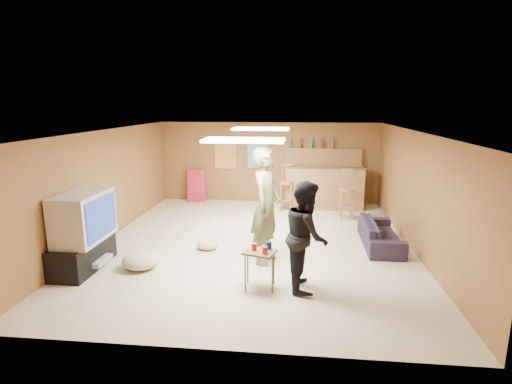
# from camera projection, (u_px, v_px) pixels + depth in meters

# --- Properties ---
(ground) EXTENTS (7.00, 7.00, 0.00)m
(ground) POSITION_uv_depth(u_px,v_px,m) (255.00, 244.00, 7.87)
(ground) COLOR #BBAC8F
(ground) RESTS_ON ground
(ceiling) EXTENTS (6.00, 7.00, 0.02)m
(ceiling) POSITION_uv_depth(u_px,v_px,m) (255.00, 131.00, 7.39)
(ceiling) COLOR silver
(ceiling) RESTS_ON ground
(wall_back) EXTENTS (6.00, 0.02, 2.20)m
(wall_back) POSITION_uv_depth(u_px,v_px,m) (268.00, 163.00, 11.03)
(wall_back) COLOR brown
(wall_back) RESTS_ON ground
(wall_front) EXTENTS (6.00, 0.02, 2.20)m
(wall_front) POSITION_uv_depth(u_px,v_px,m) (220.00, 258.00, 4.23)
(wall_front) COLOR brown
(wall_front) RESTS_ON ground
(wall_left) EXTENTS (0.02, 7.00, 2.20)m
(wall_left) POSITION_uv_depth(u_px,v_px,m) (105.00, 186.00, 7.94)
(wall_left) COLOR brown
(wall_left) RESTS_ON ground
(wall_right) EXTENTS (0.02, 7.00, 2.20)m
(wall_right) POSITION_uv_depth(u_px,v_px,m) (417.00, 193.00, 7.32)
(wall_right) COLOR brown
(wall_right) RESTS_ON ground
(tv_stand) EXTENTS (0.55, 1.30, 0.50)m
(tv_stand) POSITION_uv_depth(u_px,v_px,m) (83.00, 254.00, 6.64)
(tv_stand) COLOR black
(tv_stand) RESTS_ON ground
(dvd_box) EXTENTS (0.35, 0.50, 0.08)m
(dvd_box) POSITION_uv_depth(u_px,v_px,m) (96.00, 260.00, 6.64)
(dvd_box) COLOR #B2B2B7
(dvd_box) RESTS_ON tv_stand
(tv_body) EXTENTS (0.60, 1.10, 0.80)m
(tv_body) POSITION_uv_depth(u_px,v_px,m) (83.00, 217.00, 6.49)
(tv_body) COLOR #B2B2B7
(tv_body) RESTS_ON tv_stand
(tv_screen) EXTENTS (0.02, 0.95, 0.65)m
(tv_screen) POSITION_uv_depth(u_px,v_px,m) (102.00, 217.00, 6.46)
(tv_screen) COLOR navy
(tv_screen) RESTS_ON tv_body
(bar_counter) EXTENTS (2.00, 0.60, 1.10)m
(bar_counter) POSITION_uv_depth(u_px,v_px,m) (324.00, 187.00, 10.46)
(bar_counter) COLOR brown
(bar_counter) RESTS_ON ground
(bar_lip) EXTENTS (2.10, 0.12, 0.05)m
(bar_lip) POSITION_uv_depth(u_px,v_px,m) (325.00, 168.00, 10.10)
(bar_lip) COLOR #452F16
(bar_lip) RESTS_ON bar_counter
(bar_shelf) EXTENTS (2.00, 0.18, 0.05)m
(bar_shelf) POSITION_uv_depth(u_px,v_px,m) (324.00, 149.00, 10.69)
(bar_shelf) COLOR brown
(bar_shelf) RESTS_ON bar_backing
(bar_backing) EXTENTS (2.00, 0.14, 0.60)m
(bar_backing) POSITION_uv_depth(u_px,v_px,m) (324.00, 160.00, 10.78)
(bar_backing) COLOR brown
(bar_backing) RESTS_ON bar_counter
(poster_left) EXTENTS (0.60, 0.03, 0.85)m
(poster_left) POSITION_uv_depth(u_px,v_px,m) (225.00, 153.00, 11.06)
(poster_left) COLOR #BF3F26
(poster_left) RESTS_ON wall_back
(poster_right) EXTENTS (0.55, 0.03, 0.80)m
(poster_right) POSITION_uv_depth(u_px,v_px,m) (258.00, 154.00, 10.97)
(poster_right) COLOR #334C99
(poster_right) RESTS_ON wall_back
(folding_chair_stack) EXTENTS (0.50, 0.26, 0.91)m
(folding_chair_stack) POSITION_uv_depth(u_px,v_px,m) (197.00, 186.00, 11.18)
(folding_chair_stack) COLOR #BC2238
(folding_chair_stack) RESTS_ON ground
(ceiling_panel_front) EXTENTS (1.20, 0.60, 0.04)m
(ceiling_panel_front) POSITION_uv_depth(u_px,v_px,m) (244.00, 140.00, 5.94)
(ceiling_panel_front) COLOR white
(ceiling_panel_front) RESTS_ON ceiling
(ceiling_panel_back) EXTENTS (1.20, 0.60, 0.04)m
(ceiling_panel_back) POSITION_uv_depth(u_px,v_px,m) (261.00, 129.00, 8.56)
(ceiling_panel_back) COLOR white
(ceiling_panel_back) RESTS_ON ceiling
(person_olive) EXTENTS (0.65, 0.83, 2.01)m
(person_olive) POSITION_uv_depth(u_px,v_px,m) (266.00, 206.00, 6.78)
(person_olive) COLOR brown
(person_olive) RESTS_ON ground
(person_black) EXTENTS (0.67, 0.83, 1.63)m
(person_black) POSITION_uv_depth(u_px,v_px,m) (306.00, 236.00, 5.84)
(person_black) COLOR black
(person_black) RESTS_ON ground
(sofa) EXTENTS (0.68, 1.69, 0.49)m
(sofa) POSITION_uv_depth(u_px,v_px,m) (381.00, 233.00, 7.72)
(sofa) COLOR black
(sofa) RESTS_ON ground
(tray_table) EXTENTS (0.53, 0.47, 0.58)m
(tray_table) POSITION_uv_depth(u_px,v_px,m) (260.00, 269.00, 5.94)
(tray_table) COLOR #452F16
(tray_table) RESTS_ON ground
(cup_red_near) EXTENTS (0.10, 0.10, 0.10)m
(cup_red_near) POSITION_uv_depth(u_px,v_px,m) (254.00, 247.00, 5.92)
(cup_red_near) COLOR #AA240B
(cup_red_near) RESTS_ON tray_table
(cup_red_far) EXTENTS (0.10, 0.10, 0.10)m
(cup_red_far) POSITION_uv_depth(u_px,v_px,m) (265.00, 250.00, 5.77)
(cup_red_far) COLOR #AA240B
(cup_red_far) RESTS_ON tray_table
(cup_blue) EXTENTS (0.11, 0.11, 0.11)m
(cup_blue) POSITION_uv_depth(u_px,v_px,m) (269.00, 245.00, 5.96)
(cup_blue) COLOR navy
(cup_blue) RESTS_ON tray_table
(bar_stool_left) EXTENTS (0.50, 0.50, 1.31)m
(bar_stool_left) POSITION_uv_depth(u_px,v_px,m) (286.00, 185.00, 10.22)
(bar_stool_left) COLOR brown
(bar_stool_left) RESTS_ON ground
(bar_stool_right) EXTENTS (0.56, 0.56, 1.34)m
(bar_stool_right) POSITION_uv_depth(u_px,v_px,m) (347.00, 191.00, 9.44)
(bar_stool_right) COLOR brown
(bar_stool_right) RESTS_ON ground
(cushion_near_tv) EXTENTS (0.73, 0.73, 0.28)m
(cushion_near_tv) POSITION_uv_depth(u_px,v_px,m) (141.00, 260.00, 6.68)
(cushion_near_tv) COLOR tan
(cushion_near_tv) RESTS_ON ground
(cushion_mid) EXTENTS (0.45, 0.45, 0.18)m
(cushion_mid) POSITION_uv_depth(u_px,v_px,m) (208.00, 244.00, 7.56)
(cushion_mid) COLOR tan
(cushion_mid) RESTS_ON ground
(cushion_far) EXTENTS (0.52, 0.52, 0.21)m
(cushion_far) POSITION_uv_depth(u_px,v_px,m) (144.00, 260.00, 6.79)
(cushion_far) COLOR tan
(cushion_far) RESTS_ON ground
(bottle_row) EXTENTS (1.20, 0.08, 0.26)m
(bottle_row) POSITION_uv_depth(u_px,v_px,m) (311.00, 143.00, 10.67)
(bottle_row) COLOR #3F7233
(bottle_row) RESTS_ON bar_shelf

